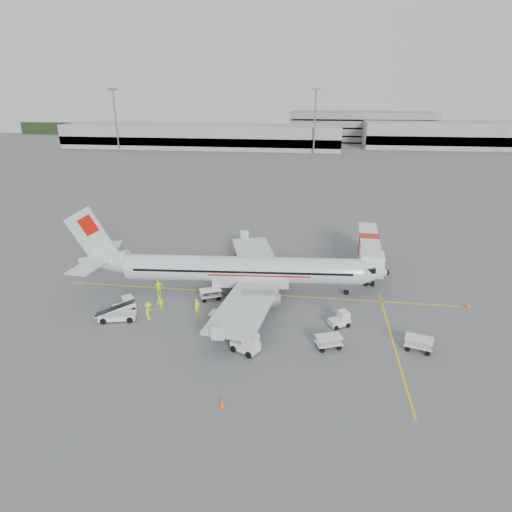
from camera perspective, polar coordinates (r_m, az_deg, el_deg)
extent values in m
plane|color=#56595B|center=(48.30, -0.33, -5.06)|extent=(360.00, 360.00, 0.00)
cube|color=yellow|center=(48.29, -0.33, -5.05)|extent=(44.00, 0.20, 0.01)
cube|color=yellow|center=(41.60, 17.79, -10.81)|extent=(0.20, 20.00, 0.01)
cone|color=#FF560D|center=(50.44, 26.46, -5.84)|extent=(0.40, 0.40, 0.66)
cone|color=#FF560D|center=(59.15, -2.86, 0.31)|extent=(0.40, 0.40, 0.65)
cone|color=#FF560D|center=(32.64, -4.54, -18.96)|extent=(0.40, 0.40, 0.65)
imported|color=#BEF614|center=(44.18, -7.88, -6.73)|extent=(0.70, 0.70, 1.64)
imported|color=#BEF614|center=(45.51, -12.68, -6.14)|extent=(1.05, 1.00, 1.71)
imported|color=#BEF614|center=(44.09, -14.13, -7.11)|extent=(0.71, 1.21, 1.85)
imported|color=#BEF614|center=(48.83, -12.86, -4.12)|extent=(1.16, 0.95, 1.86)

